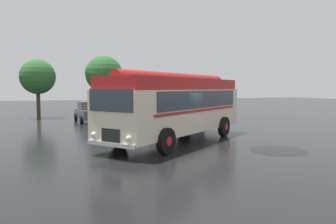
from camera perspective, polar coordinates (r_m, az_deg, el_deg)
ground_plane at (r=16.42m, az=1.58°, el=-5.38°), size 120.00×120.00×0.00m
vintage_bus at (r=16.71m, az=1.72°, el=1.33°), size 9.50×8.07×3.49m
car_near_left at (r=26.95m, az=-13.51°, el=0.10°), size 2.23×4.33×1.66m
car_mid_left at (r=26.70m, az=-7.07°, el=0.14°), size 2.38×4.39×1.66m
car_mid_right at (r=27.74m, az=-1.97°, el=0.33°), size 2.35×4.38×1.66m
box_van at (r=29.08m, az=2.49°, el=1.52°), size 2.64×5.89×2.50m
tree_left_of_centre at (r=31.94m, az=-21.80°, el=5.78°), size 3.14×3.14×5.30m
tree_centre at (r=32.44m, az=-11.34°, el=6.52°), size 3.60×3.57×5.84m
puddle_patch at (r=15.22m, az=18.62°, el=-6.35°), size 2.47×2.47×0.01m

